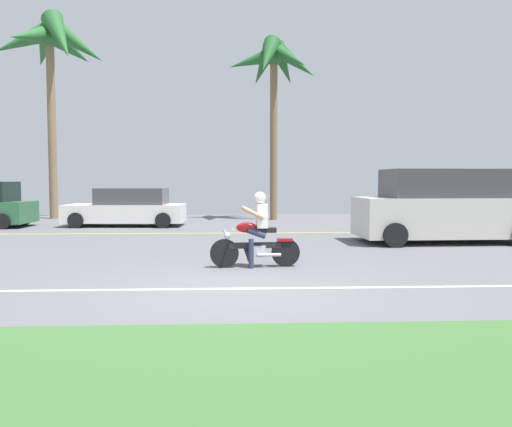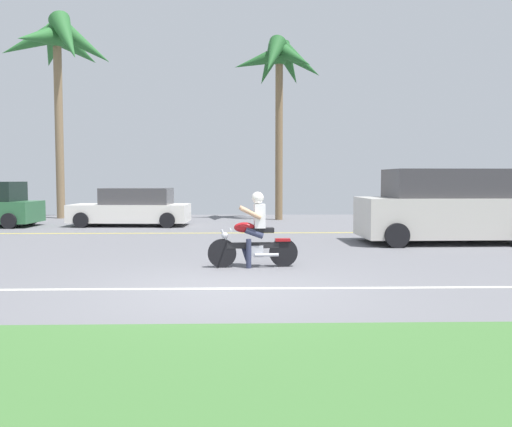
% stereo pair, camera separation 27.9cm
% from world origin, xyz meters
% --- Properties ---
extents(ground, '(56.00, 30.00, 0.04)m').
position_xyz_m(ground, '(0.00, 3.00, -0.02)').
color(ground, slate).
extents(grass_median, '(56.00, 3.80, 0.06)m').
position_xyz_m(grass_median, '(0.00, -4.10, 0.03)').
color(grass_median, '#3D6B33').
rests_on(grass_median, ground).
extents(lane_line_near, '(50.40, 0.12, 0.01)m').
position_xyz_m(lane_line_near, '(0.00, 0.09, 0.00)').
color(lane_line_near, silver).
rests_on(lane_line_near, ground).
extents(lane_line_far, '(50.40, 0.12, 0.01)m').
position_xyz_m(lane_line_far, '(0.00, 8.96, 0.00)').
color(lane_line_far, yellow).
rests_on(lane_line_far, ground).
extents(motorcyclist, '(1.81, 0.59, 1.51)m').
position_xyz_m(motorcyclist, '(0.43, 2.20, 0.64)').
color(motorcyclist, black).
rests_on(motorcyclist, ground).
extents(suv_nearby, '(5.01, 2.30, 2.04)m').
position_xyz_m(suv_nearby, '(5.90, 6.15, 0.99)').
color(suv_nearby, beige).
rests_on(suv_nearby, ground).
extents(parked_car_1, '(4.45, 2.11, 1.43)m').
position_xyz_m(parked_car_1, '(-3.96, 11.81, 0.67)').
color(parked_car_1, white).
rests_on(parked_car_1, ground).
extents(palm_tree_0, '(5.07, 4.96, 9.03)m').
position_xyz_m(palm_tree_0, '(-7.94, 15.81, 7.51)').
color(palm_tree_0, '#846B4C').
rests_on(palm_tree_0, ground).
extents(palm_tree_1, '(4.04, 3.81, 7.80)m').
position_xyz_m(palm_tree_1, '(1.83, 14.70, 6.53)').
color(palm_tree_1, brown).
rests_on(palm_tree_1, ground).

